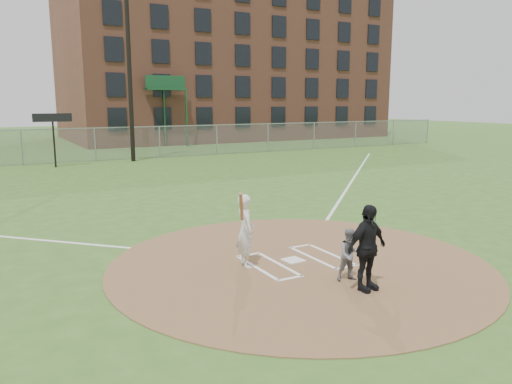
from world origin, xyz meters
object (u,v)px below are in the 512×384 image
umpire (367,248)px  batter_at_plate (245,230)px  home_plate (293,260)px  catcher (350,255)px

umpire → batter_at_plate: bearing=112.8°
umpire → batter_at_plate: size_ratio=0.93×
home_plate → catcher: (0.31, -1.58, 0.52)m
umpire → batter_at_plate: 2.69m
home_plate → umpire: size_ratio=0.25×
home_plate → batter_at_plate: bearing=170.5°
home_plate → umpire: umpire is taller
batter_at_plate → home_plate: bearing=-9.5°
umpire → batter_at_plate: batter_at_plate is taller
home_plate → umpire: 2.29m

